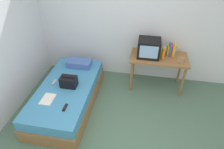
% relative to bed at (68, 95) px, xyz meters
% --- Properties ---
extents(ground_plane, '(8.00, 8.00, 0.00)m').
position_rel_bed_xyz_m(ground_plane, '(1.01, -0.71, -0.23)').
color(ground_plane, '#4C6B56').
extents(wall_back, '(5.20, 0.10, 2.60)m').
position_rel_bed_xyz_m(wall_back, '(1.01, 1.29, 1.07)').
color(wall_back, silver).
rests_on(wall_back, ground).
extents(bed, '(1.00, 2.00, 0.46)m').
position_rel_bed_xyz_m(bed, '(0.00, 0.00, 0.00)').
color(bed, olive).
rests_on(bed, ground).
extents(desk, '(1.16, 0.60, 0.77)m').
position_rel_bed_xyz_m(desk, '(1.71, 0.88, 0.44)').
color(desk, olive).
rests_on(desk, ground).
extents(tv, '(0.44, 0.39, 0.36)m').
position_rel_bed_xyz_m(tv, '(1.48, 0.88, 0.72)').
color(tv, black).
rests_on(tv, desk).
extents(water_bottle, '(0.07, 0.07, 0.25)m').
position_rel_bed_xyz_m(water_bottle, '(1.77, 0.82, 0.66)').
color(water_bottle, orange).
rests_on(water_bottle, desk).
extents(book_row, '(0.15, 0.17, 0.25)m').
position_rel_bed_xyz_m(book_row, '(1.93, 0.99, 0.65)').
color(book_row, gold).
rests_on(book_row, desk).
extents(picture_frame, '(0.11, 0.02, 0.14)m').
position_rel_bed_xyz_m(picture_frame, '(2.11, 0.72, 0.61)').
color(picture_frame, '#9E754C').
rests_on(picture_frame, desk).
extents(pillow, '(0.51, 0.29, 0.13)m').
position_rel_bed_xyz_m(pillow, '(0.04, 0.70, 0.30)').
color(pillow, '#4766AD').
rests_on(pillow, bed).
extents(handbag, '(0.30, 0.20, 0.23)m').
position_rel_bed_xyz_m(handbag, '(0.07, 0.01, 0.34)').
color(handbag, black).
rests_on(handbag, bed).
extents(magazine, '(0.21, 0.29, 0.01)m').
position_rel_bed_xyz_m(magazine, '(-0.18, -0.40, 0.24)').
color(magazine, white).
rests_on(magazine, bed).
extents(remote_dark, '(0.04, 0.16, 0.02)m').
position_rel_bed_xyz_m(remote_dark, '(0.20, -0.54, 0.25)').
color(remote_dark, black).
rests_on(remote_dark, bed).
extents(remote_silver, '(0.04, 0.14, 0.02)m').
position_rel_bed_xyz_m(remote_silver, '(-0.25, 0.06, 0.25)').
color(remote_silver, '#B7B7BC').
rests_on(remote_silver, bed).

